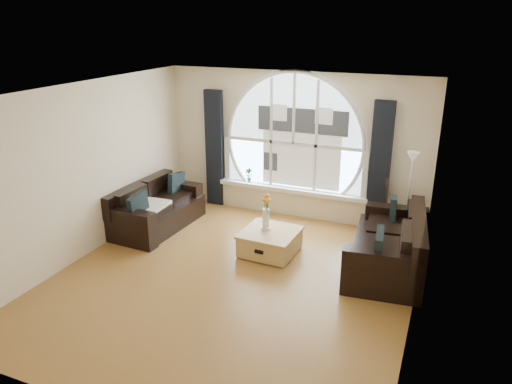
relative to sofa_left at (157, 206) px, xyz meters
name	(u,v)px	position (x,y,z in m)	size (l,w,h in m)	color
ground	(232,279)	(2.03, -1.17, -0.40)	(5.00, 5.50, 0.01)	brown
ceiling	(229,92)	(2.03, -1.17, 2.30)	(5.00, 5.50, 0.01)	silver
wall_back	(294,145)	(2.03, 1.58, 0.95)	(5.00, 0.01, 2.70)	beige
wall_front	(95,292)	(2.03, -3.92, 0.95)	(5.00, 0.01, 2.70)	beige
wall_left	(85,171)	(-0.47, -1.17, 0.95)	(0.01, 5.50, 2.70)	beige
wall_right	(423,220)	(4.53, -1.17, 0.95)	(0.01, 5.50, 2.70)	beige
attic_slope	(405,135)	(4.23, -1.17, 1.95)	(0.92, 5.50, 0.72)	silver
arched_window	(294,131)	(2.03, 1.55, 1.23)	(2.60, 0.06, 2.15)	silver
window_sill	(291,190)	(2.03, 1.48, 0.11)	(2.90, 0.22, 0.08)	white
window_frame	(294,131)	(2.03, 1.52, 1.23)	(2.76, 0.08, 2.15)	white
neighbor_house	(301,139)	(2.18, 1.54, 1.10)	(1.70, 0.02, 1.50)	silver
curtain_left	(215,149)	(0.43, 1.46, 0.75)	(0.35, 0.12, 2.30)	black
curtain_right	(380,167)	(3.63, 1.46, 0.75)	(0.35, 0.12, 2.30)	black
sofa_left	(157,206)	(0.00, 0.00, 0.00)	(0.90, 1.81, 0.80)	black
sofa_right	(388,244)	(4.05, 0.04, 0.00)	(0.99, 1.98, 0.88)	black
coffee_chest	(270,241)	(2.24, -0.18, -0.19)	(0.86, 0.86, 0.42)	tan
throw_blanket	(150,207)	(0.06, -0.29, 0.10)	(0.55, 0.55, 0.10)	silver
vase_flowers	(266,207)	(2.14, -0.12, 0.37)	(0.24, 0.24, 0.70)	white
floor_lamp	(408,199)	(4.20, 0.99, 0.40)	(0.24, 0.24, 1.60)	#B2B2B2
guitar	(386,207)	(3.83, 1.22, 0.13)	(0.36, 0.24, 1.06)	brown
potted_plant	(249,175)	(1.15, 1.48, 0.29)	(0.15, 0.10, 0.28)	#1E6023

